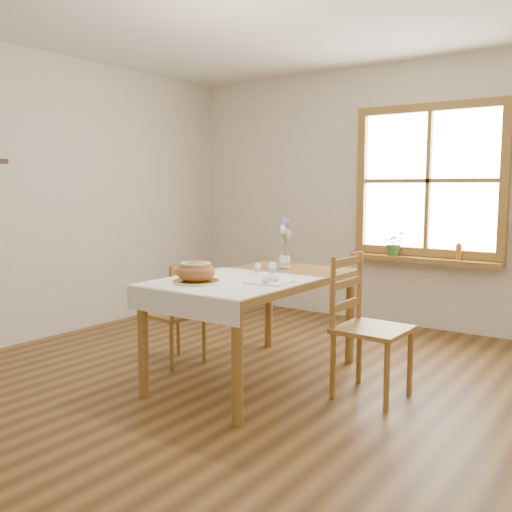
{
  "coord_description": "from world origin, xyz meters",
  "views": [
    {
      "loc": [
        2.34,
        -3.0,
        1.39
      ],
      "look_at": [
        0.0,
        0.3,
        0.9
      ],
      "focal_mm": 40.0,
      "sensor_mm": 36.0,
      "label": 1
    }
  ],
  "objects": [
    {
      "name": "dining_table",
      "position": [
        0.0,
        0.3,
        0.66
      ],
      "size": [
        0.9,
        1.6,
        0.75
      ],
      "color": "olive",
      "rests_on": "ground"
    },
    {
      "name": "chair_left",
      "position": [
        -0.73,
        0.22,
        0.4
      ],
      "size": [
        0.44,
        0.43,
        0.81
      ],
      "primitive_type": null,
      "rotation": [
        0.0,
        0.0,
        -1.71
      ],
      "color": "olive",
      "rests_on": "ground"
    },
    {
      "name": "egg_napkin",
      "position": [
        0.26,
        0.08,
        0.77
      ],
      "size": [
        0.29,
        0.25,
        0.01
      ],
      "primitive_type": "cube",
      "rotation": [
        0.0,
        0.0,
        0.11
      ],
      "color": "white",
      "rests_on": "table_linen"
    },
    {
      "name": "salt_shaker",
      "position": [
        -0.01,
        0.34,
        0.8
      ],
      "size": [
        0.05,
        0.05,
        0.09
      ],
      "primitive_type": "cylinder",
      "rotation": [
        0.0,
        0.0,
        0.07
      ],
      "color": "white",
      "rests_on": "table_linen"
    },
    {
      "name": "eggs",
      "position": [
        0.26,
        0.08,
        0.79
      ],
      "size": [
        0.22,
        0.21,
        0.05
      ],
      "primitive_type": null,
      "rotation": [
        0.0,
        0.0,
        0.11
      ],
      "color": "white",
      "rests_on": "egg_napkin"
    },
    {
      "name": "room_walls",
      "position": [
        0.0,
        0.0,
        1.71
      ],
      "size": [
        4.6,
        5.1,
        2.65
      ],
      "color": "beige",
      "rests_on": "ground"
    },
    {
      "name": "ground",
      "position": [
        0.0,
        0.0,
        0.0
      ],
      "size": [
        5.0,
        5.0,
        0.0
      ],
      "primitive_type": "plane",
      "color": "brown",
      "rests_on": "ground"
    },
    {
      "name": "flower_vase",
      "position": [
        -0.06,
        0.77,
        0.8
      ],
      "size": [
        0.1,
        0.1,
        0.09
      ],
      "primitive_type": "cylinder",
      "rotation": [
        0.0,
        0.0,
        -0.27
      ],
      "color": "white",
      "rests_on": "dining_table"
    },
    {
      "name": "table_linen",
      "position": [
        0.0,
        -0.0,
        0.76
      ],
      "size": [
        0.91,
        0.99,
        0.01
      ],
      "primitive_type": "cube",
      "color": "white",
      "rests_on": "dining_table"
    },
    {
      "name": "window_sill",
      "position": [
        0.5,
        2.4,
        0.69
      ],
      "size": [
        1.46,
        0.2,
        0.05
      ],
      "color": "olive",
      "rests_on": "ground"
    },
    {
      "name": "bread_plate",
      "position": [
        -0.14,
        -0.19,
        0.77
      ],
      "size": [
        0.31,
        0.31,
        0.02
      ],
      "primitive_type": "cylinder",
      "rotation": [
        0.0,
        0.0,
        -0.05
      ],
      "color": "white",
      "rests_on": "table_linen"
    },
    {
      "name": "pepper_shaker",
      "position": [
        0.13,
        0.32,
        0.81
      ],
      "size": [
        0.06,
        0.06,
        0.11
      ],
      "primitive_type": "cylinder",
      "rotation": [
        0.0,
        0.0,
        0.05
      ],
      "color": "white",
      "rests_on": "table_linen"
    },
    {
      "name": "bread_loaf",
      "position": [
        -0.14,
        -0.19,
        0.85
      ],
      "size": [
        0.26,
        0.26,
        0.14
      ],
      "primitive_type": "ellipsoid",
      "color": "olive",
      "rests_on": "bread_plate"
    },
    {
      "name": "window",
      "position": [
        0.5,
        2.47,
        1.45
      ],
      "size": [
        1.46,
        0.08,
        1.46
      ],
      "color": "olive",
      "rests_on": "ground"
    },
    {
      "name": "amber_bottle",
      "position": [
        0.83,
        2.4,
        0.8
      ],
      "size": [
        0.07,
        0.07,
        0.16
      ],
      "primitive_type": "cylinder",
      "rotation": [
        0.0,
        0.0,
        -0.35
      ],
      "color": "#B65921",
      "rests_on": "window_sill"
    },
    {
      "name": "potted_plant",
      "position": [
        0.2,
        2.4,
        0.81
      ],
      "size": [
        0.28,
        0.3,
        0.19
      ],
      "primitive_type": "imported",
      "rotation": [
        0.0,
        0.0,
        0.32
      ],
      "color": "#39692A",
      "rests_on": "window_sill"
    },
    {
      "name": "lavender_bouquet",
      "position": [
        -0.06,
        0.77,
        0.98
      ],
      "size": [
        0.15,
        0.15,
        0.28
      ],
      "primitive_type": null,
      "color": "#715698",
      "rests_on": "flower_vase"
    },
    {
      "name": "chair_right",
      "position": [
        0.84,
        0.44,
        0.47
      ],
      "size": [
        0.47,
        0.45,
        0.94
      ],
      "primitive_type": null,
      "rotation": [
        0.0,
        0.0,
        1.54
      ],
      "color": "olive",
      "rests_on": "ground"
    }
  ]
}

